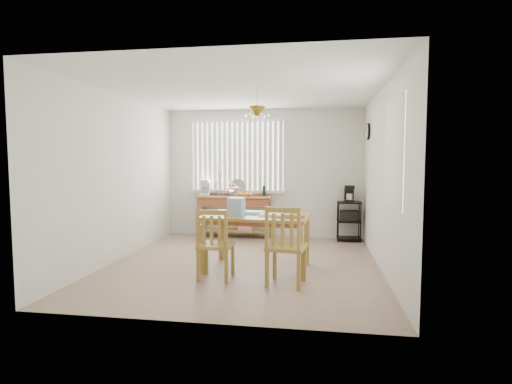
% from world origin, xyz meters
% --- Properties ---
extents(ground, '(4.00, 4.50, 0.01)m').
position_xyz_m(ground, '(0.00, 0.00, -0.01)').
color(ground, '#9E806B').
extents(room_shell, '(4.20, 4.70, 2.70)m').
position_xyz_m(room_shell, '(0.00, 0.02, 1.69)').
color(room_shell, silver).
rests_on(room_shell, ground).
extents(sideboard, '(1.50, 0.42, 0.85)m').
position_xyz_m(sideboard, '(-0.57, 2.02, 0.63)').
color(sideboard, '#A38337').
rests_on(sideboard, ground).
extents(sideboard_items, '(1.43, 0.35, 0.65)m').
position_xyz_m(sideboard_items, '(-0.82, 2.03, 0.97)').
color(sideboard_items, maroon).
rests_on(sideboard_items, sideboard).
extents(wire_cart, '(0.45, 0.36, 0.77)m').
position_xyz_m(wire_cart, '(1.70, 2.00, 0.46)').
color(wire_cart, black).
rests_on(wire_cart, ground).
extents(cart_items, '(0.18, 0.22, 0.32)m').
position_xyz_m(cart_items, '(1.70, 2.01, 0.91)').
color(cart_items, black).
rests_on(cart_items, wire_cart).
extents(dining_table, '(1.54, 1.06, 0.79)m').
position_xyz_m(dining_table, '(0.24, -0.25, 0.70)').
color(dining_table, '#A38337').
rests_on(dining_table, ground).
extents(table_items, '(1.13, 0.61, 0.25)m').
position_xyz_m(table_items, '(0.08, -0.36, 0.88)').
color(table_items, '#167D69').
rests_on(table_items, dining_table).
extents(chair_left, '(0.44, 0.44, 0.94)m').
position_xyz_m(chair_left, '(-0.23, -0.84, 0.46)').
color(chair_left, '#A38337').
rests_on(chair_left, ground).
extents(chair_right, '(0.52, 0.52, 1.00)m').
position_xyz_m(chair_right, '(0.71, -0.96, 0.49)').
color(chair_right, '#A38337').
rests_on(chair_right, ground).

